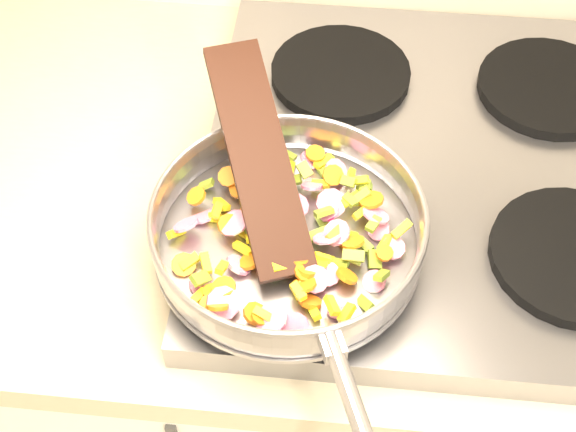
# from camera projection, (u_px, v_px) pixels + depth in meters

# --- Properties ---
(cooktop) EXTENTS (0.60, 0.60, 0.04)m
(cooktop) POSITION_uv_depth(u_px,v_px,m) (443.00, 171.00, 1.02)
(cooktop) COLOR #939399
(cooktop) RESTS_ON counter_top
(grate_fl) EXTENTS (0.19, 0.19, 0.02)m
(grate_fl) POSITION_uv_depth(u_px,v_px,m) (326.00, 235.00, 0.92)
(grate_fl) COLOR black
(grate_fl) RESTS_ON cooktop
(grate_fr) EXTENTS (0.19, 0.19, 0.02)m
(grate_fr) POSITION_uv_depth(u_px,v_px,m) (574.00, 256.00, 0.90)
(grate_fr) COLOR black
(grate_fr) RESTS_ON cooktop
(grate_bl) EXTENTS (0.19, 0.19, 0.02)m
(grate_bl) POSITION_uv_depth(u_px,v_px,m) (341.00, 73.00, 1.09)
(grate_bl) COLOR black
(grate_bl) RESTS_ON cooktop
(grate_br) EXTENTS (0.19, 0.19, 0.02)m
(grate_br) POSITION_uv_depth(u_px,v_px,m) (549.00, 87.00, 1.07)
(grate_br) COLOR black
(grate_br) RESTS_ON cooktop
(saute_pan) EXTENTS (0.34, 0.49, 0.06)m
(saute_pan) POSITION_uv_depth(u_px,v_px,m) (289.00, 229.00, 0.87)
(saute_pan) COLOR #9E9EA5
(saute_pan) RESTS_ON grate_fl
(vegetable_heap) EXTENTS (0.27, 0.27, 0.05)m
(vegetable_heap) POSITION_uv_depth(u_px,v_px,m) (291.00, 236.00, 0.88)
(vegetable_heap) COLOR olive
(vegetable_heap) RESTS_ON saute_pan
(wooden_spatula) EXTENTS (0.15, 0.27, 0.11)m
(wooden_spatula) POSITION_uv_depth(u_px,v_px,m) (258.00, 156.00, 0.88)
(wooden_spatula) COLOR black
(wooden_spatula) RESTS_ON saute_pan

